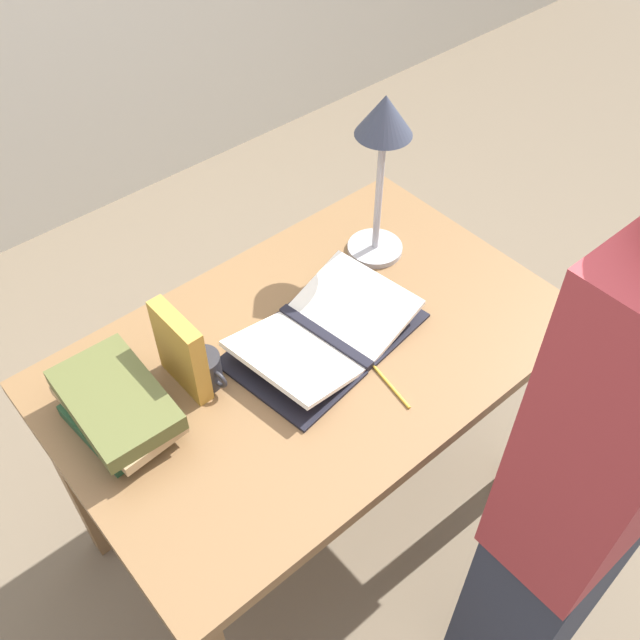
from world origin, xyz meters
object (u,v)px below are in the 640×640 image
book_stack_tall (117,407)px  person_reader (580,511)px  pencil (388,383)px  book_standing_upright (181,351)px  reading_lamp (383,142)px  coffee_mug (205,370)px  open_book (325,334)px

book_stack_tall → person_reader: 0.94m
book_stack_tall → pencil: bearing=-30.5°
book_standing_upright → person_reader: (0.38, -0.77, -0.06)m
book_standing_upright → pencil: (0.34, -0.30, -0.10)m
book_stack_tall → pencil: 0.59m
reading_lamp → person_reader: 0.90m
pencil → coffee_mug: bearing=138.6°
book_standing_upright → reading_lamp: bearing=3.5°
coffee_mug → person_reader: 0.82m
open_book → book_stack_tall: book_stack_tall is taller
person_reader → coffee_mug: bearing=-65.1°
coffee_mug → person_reader: person_reader is taller
coffee_mug → pencil: 0.41m
open_book → coffee_mug: 0.29m
reading_lamp → pencil: bearing=-129.7°
pencil → book_standing_upright: bearing=138.5°
book_stack_tall → person_reader: (0.54, -0.77, -0.01)m
book_standing_upright → reading_lamp: (0.62, 0.05, 0.23)m
reading_lamp → pencil: size_ratio=2.86×
book_standing_upright → reading_lamp: 0.67m
open_book → person_reader: person_reader is taller
open_book → coffee_mug: coffee_mug is taller
book_stack_tall → reading_lamp: bearing=3.6°
pencil → person_reader: size_ratio=0.10×
pencil → person_reader: (0.04, -0.47, 0.04)m
reading_lamp → pencil: 0.56m
book_stack_tall → open_book: bearing=-12.3°
book_stack_tall → book_standing_upright: bearing=0.6°
open_book → book_standing_upright: 0.34m
open_book → book_stack_tall: size_ratio=1.66×
book_standing_upright → book_stack_tall: bearing=179.8°
coffee_mug → person_reader: bearing=-65.1°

